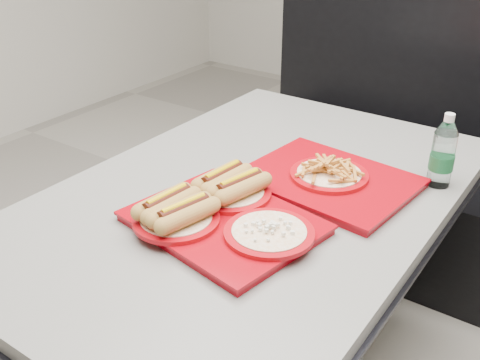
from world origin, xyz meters
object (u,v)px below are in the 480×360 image
Objects in this scene: diner_table at (252,244)px; tray_far at (329,177)px; booth_bench at (394,162)px; tray_near at (219,212)px; water_bottle at (443,155)px.

tray_far is (0.15, 0.14, 0.19)m from diner_table.
tray_near is at bearing -88.83° from booth_bench.
diner_table is at bearing 98.32° from tray_near.
diner_table is 0.55m from water_bottle.
tray_near is (0.03, -0.18, 0.20)m from diner_table.
booth_bench is at bearing 90.00° from diner_table.
tray_near is 2.31× the size of water_bottle.
diner_table is at bearing -135.17° from tray_far.
water_bottle reaches higher than diner_table.
booth_bench reaches higher than tray_far.
water_bottle is at bearing -63.96° from booth_bench.
tray_near is at bearing -81.68° from diner_table.
booth_bench is 2.98× the size of tray_far.
diner_table is 1.05× the size of booth_bench.
diner_table is 3.13× the size of tray_far.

